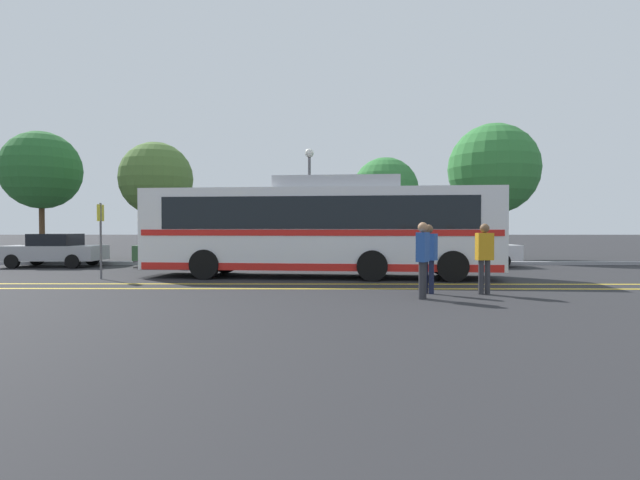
{
  "coord_description": "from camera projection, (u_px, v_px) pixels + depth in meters",
  "views": [
    {
      "loc": [
        0.87,
        -17.7,
        1.72
      ],
      "look_at": [
        0.74,
        -0.3,
        1.3
      ],
      "focal_mm": 28.0,
      "sensor_mm": 36.0,
      "label": 1
    }
  ],
  "objects": [
    {
      "name": "tree_1",
      "position": [
        41.0,
        170.0,
        26.49
      ],
      "size": [
        4.11,
        4.11,
        6.85
      ],
      "color": "#513823",
      "rests_on": "ground_plane"
    },
    {
      "name": "ground_plane",
      "position": [
        299.0,
        276.0,
        17.74
      ],
      "size": [
        220.0,
        220.0,
        0.0
      ],
      "primitive_type": "plane",
      "color": "#262628"
    },
    {
      "name": "parked_car_2",
      "position": [
        313.0,
        250.0,
        21.76
      ],
      "size": [
        4.04,
        2.04,
        1.46
      ],
      "rotation": [
        0.0,
        0.0,
        1.56
      ],
      "color": "silver",
      "rests_on": "ground_plane"
    },
    {
      "name": "parked_car_3",
      "position": [
        465.0,
        250.0,
        22.1
      ],
      "size": [
        4.63,
        1.89,
        1.45
      ],
      "rotation": [
        0.0,
        0.0,
        1.6
      ],
      "color": "silver",
      "rests_on": "ground_plane"
    },
    {
      "name": "tree_2",
      "position": [
        494.0,
        169.0,
        27.33
      ],
      "size": [
        4.93,
        4.93,
        7.43
      ],
      "color": "#513823",
      "rests_on": "ground_plane"
    },
    {
      "name": "pedestrian_0",
      "position": [
        428.0,
        254.0,
        13.01
      ],
      "size": [
        0.47,
        0.43,
        1.81
      ],
      "rotation": [
        0.0,
        0.0,
        2.5
      ],
      "color": "#191E38",
      "rests_on": "ground_plane"
    },
    {
      "name": "lane_strip_0",
      "position": [
        319.0,
        284.0,
        15.24
      ],
      "size": [
        32.1,
        0.2,
        0.01
      ],
      "primitive_type": "cube",
      "rotation": [
        0.0,
        0.0,
        1.57
      ],
      "color": "gold",
      "rests_on": "ground_plane"
    },
    {
      "name": "tree_0",
      "position": [
        156.0,
        179.0,
        25.64
      ],
      "size": [
        3.74,
        3.74,
        6.13
      ],
      "color": "#513823",
      "rests_on": "ground_plane"
    },
    {
      "name": "street_lamp",
      "position": [
        309.0,
        185.0,
        24.26
      ],
      "size": [
        0.43,
        0.43,
        5.58
      ],
      "color": "#59595E",
      "rests_on": "ground_plane"
    },
    {
      "name": "tree_3",
      "position": [
        385.0,
        191.0,
        24.93
      ],
      "size": [
        3.31,
        3.31,
        5.25
      ],
      "color": "#513823",
      "rests_on": "ground_plane"
    },
    {
      "name": "transit_bus",
      "position": [
        320.0,
        227.0,
        17.39
      ],
      "size": [
        12.57,
        3.67,
        3.47
      ],
      "rotation": [
        0.0,
        0.0,
        1.47
      ],
      "color": "silver",
      "rests_on": "ground_plane"
    },
    {
      "name": "pedestrian_2",
      "position": [
        484.0,
        254.0,
        12.86
      ],
      "size": [
        0.45,
        0.27,
        1.83
      ],
      "rotation": [
        0.0,
        0.0,
        3.27
      ],
      "color": "#2D2D33",
      "rests_on": "ground_plane"
    },
    {
      "name": "lane_strip_1",
      "position": [
        319.0,
        289.0,
        14.05
      ],
      "size": [
        32.1,
        0.2,
        0.01
      ],
      "primitive_type": "cube",
      "rotation": [
        0.0,
        0.0,
        1.57
      ],
      "color": "gold",
      "rests_on": "ground_plane"
    },
    {
      "name": "parked_car_1",
      "position": [
        186.0,
        250.0,
        21.96
      ],
      "size": [
        4.11,
        1.91,
        1.46
      ],
      "rotation": [
        0.0,
        0.0,
        1.58
      ],
      "color": "#335B33",
      "rests_on": "ground_plane"
    },
    {
      "name": "curb_strip",
      "position": [
        321.0,
        263.0,
        23.3
      ],
      "size": [
        40.1,
        0.36,
        0.15
      ],
      "primitive_type": "cube",
      "color": "#99999E",
      "rests_on": "ground_plane"
    },
    {
      "name": "parked_car_0",
      "position": [
        54.0,
        250.0,
        22.01
      ],
      "size": [
        4.15,
        2.07,
        1.46
      ],
      "rotation": [
        0.0,
        0.0,
        1.58
      ],
      "color": "#9E9EA3",
      "rests_on": "ground_plane"
    },
    {
      "name": "bus_stop_sign",
      "position": [
        101.0,
        231.0,
        16.73
      ],
      "size": [
        0.07,
        0.4,
        2.55
      ],
      "rotation": [
        0.0,
        0.0,
        1.47
      ],
      "color": "#59595E",
      "rests_on": "ground_plane"
    },
    {
      "name": "pedestrian_1",
      "position": [
        423.0,
        255.0,
        12.03
      ],
      "size": [
        0.39,
        0.47,
        1.85
      ],
      "rotation": [
        0.0,
        0.0,
        1.08
      ],
      "color": "#2D2D33",
      "rests_on": "ground_plane"
    }
  ]
}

